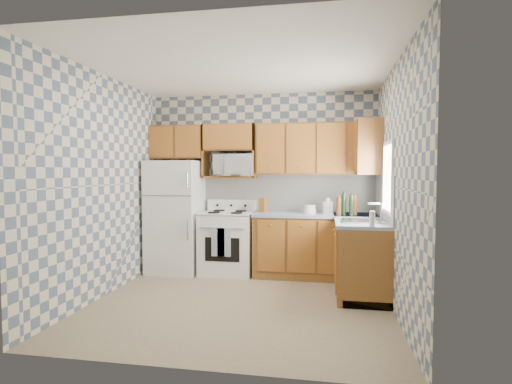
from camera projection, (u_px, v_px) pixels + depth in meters
floor at (241, 303)px, 4.63m from camera, size 3.40×3.40×0.00m
back_wall at (262, 183)px, 6.14m from camera, size 3.40×0.02×2.70m
right_wall at (396, 188)px, 4.27m from camera, size 0.02×3.20×2.70m
backsplash_back at (288, 193)px, 6.07m from camera, size 2.60×0.02×0.56m
backsplash_right at (384, 197)px, 5.07m from camera, size 0.02×1.60×0.56m
refrigerator at (176, 217)px, 6.04m from camera, size 0.75×0.70×1.68m
stove_body at (228, 243)px, 5.95m from camera, size 0.76×0.65×0.90m
cooktop at (228, 213)px, 5.92m from camera, size 0.76×0.65×0.02m
backguard at (232, 205)px, 6.19m from camera, size 0.76×0.08×0.17m
dish_towel_left at (218, 242)px, 5.61m from camera, size 0.19×0.02×0.40m
dish_towel_right at (224, 242)px, 5.60m from camera, size 0.19×0.02×0.40m
base_cabinets_back at (315, 247)px, 5.75m from camera, size 1.75×0.60×0.88m
base_cabinets_right at (359, 255)px, 5.16m from camera, size 0.60×1.60×0.88m
countertop_back at (316, 215)px, 5.72m from camera, size 1.77×0.63×0.04m
countertop_right at (359, 220)px, 5.13m from camera, size 0.63×1.60×0.04m
upper_cabinets_back at (316, 149)px, 5.81m from camera, size 1.75×0.33×0.74m
upper_cabinets_fridge at (178, 142)px, 6.16m from camera, size 0.82×0.33×0.50m
upper_cabinets_right at (368, 148)px, 5.50m from camera, size 0.33×0.70×0.74m
microwave_shelf at (230, 177)px, 6.05m from camera, size 0.80×0.33×0.03m
microwave at (235, 165)px, 5.99m from camera, size 0.60×0.41×0.33m
sink at (362, 221)px, 4.79m from camera, size 0.48×0.40×0.03m
window at (388, 178)px, 4.71m from camera, size 0.02×0.66×0.86m
bottle_0 at (344, 204)px, 5.46m from camera, size 0.07×0.07×0.31m
bottle_1 at (351, 206)px, 5.38m from camera, size 0.07×0.07×0.29m
bottle_2 at (355, 206)px, 5.47m from camera, size 0.07×0.07×0.27m
bottle_3 at (339, 207)px, 5.41m from camera, size 0.07×0.07×0.25m
knife_block at (263, 205)px, 5.90m from camera, size 0.12×0.12×0.21m
electric_kettle at (328, 208)px, 5.64m from camera, size 0.14×0.14×0.18m
food_containers at (310, 209)px, 5.71m from camera, size 0.18×0.18×0.12m
soap_bottle at (372, 219)px, 4.38m from camera, size 0.06×0.06×0.17m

